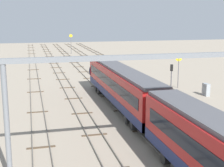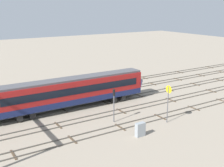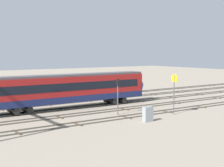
{
  "view_description": "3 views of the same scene",
  "coord_description": "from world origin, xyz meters",
  "px_view_note": "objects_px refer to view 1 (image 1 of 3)",
  "views": [
    {
      "loc": [
        -42.3,
        10.43,
        10.75
      ],
      "look_at": [
        0.59,
        -0.58,
        1.72
      ],
      "focal_mm": 51.6,
      "sensor_mm": 36.0,
      "label": 1
    },
    {
      "loc": [
        -23.19,
        -39.31,
        15.52
      ],
      "look_at": [
        0.36,
        -1.75,
        3.61
      ],
      "focal_mm": 46.5,
      "sensor_mm": 36.0,
      "label": 2
    },
    {
      "loc": [
        -28.79,
        -42.77,
        8.15
      ],
      "look_at": [
        1.83,
        0.48,
        3.16
      ],
      "focal_mm": 54.34,
      "sensor_mm": 36.0,
      "label": 3
    }
  ],
  "objects_px": {
    "speed_sign_near_foreground": "(179,66)",
    "speed_sign_far_trackside": "(71,41)",
    "signal_light_trackside_approach": "(171,76)",
    "overhead_gantry": "(181,77)",
    "relay_cabinet": "(206,90)"
  },
  "relations": [
    {
      "from": "signal_light_trackside_approach",
      "to": "relay_cabinet",
      "type": "height_order",
      "value": "signal_light_trackside_approach"
    },
    {
      "from": "relay_cabinet",
      "to": "speed_sign_near_foreground",
      "type": "bearing_deg",
      "value": 14.63
    },
    {
      "from": "signal_light_trackside_approach",
      "to": "speed_sign_near_foreground",
      "type": "bearing_deg",
      "value": -33.28
    },
    {
      "from": "overhead_gantry",
      "to": "speed_sign_far_trackside",
      "type": "height_order",
      "value": "overhead_gantry"
    },
    {
      "from": "speed_sign_far_trackside",
      "to": "signal_light_trackside_approach",
      "type": "bearing_deg",
      "value": -174.36
    },
    {
      "from": "overhead_gantry",
      "to": "signal_light_trackside_approach",
      "type": "distance_m",
      "value": 20.03
    },
    {
      "from": "overhead_gantry",
      "to": "speed_sign_far_trackside",
      "type": "bearing_deg",
      "value": -1.34
    },
    {
      "from": "overhead_gantry",
      "to": "signal_light_trackside_approach",
      "type": "height_order",
      "value": "overhead_gantry"
    },
    {
      "from": "overhead_gantry",
      "to": "speed_sign_near_foreground",
      "type": "height_order",
      "value": "overhead_gantry"
    },
    {
      "from": "speed_sign_near_foreground",
      "to": "speed_sign_far_trackside",
      "type": "xyz_separation_m",
      "value": [
        53.42,
        9.88,
        0.3
      ]
    },
    {
      "from": "speed_sign_far_trackside",
      "to": "signal_light_trackside_approach",
      "type": "height_order",
      "value": "speed_sign_far_trackside"
    },
    {
      "from": "overhead_gantry",
      "to": "speed_sign_near_foreground",
      "type": "relative_size",
      "value": 4.77
    },
    {
      "from": "speed_sign_near_foreground",
      "to": "relay_cabinet",
      "type": "relative_size",
      "value": 3.03
    },
    {
      "from": "speed_sign_near_foreground",
      "to": "relay_cabinet",
      "type": "height_order",
      "value": "speed_sign_near_foreground"
    },
    {
      "from": "overhead_gantry",
      "to": "speed_sign_far_trackside",
      "type": "distance_m",
      "value": 77.74
    }
  ]
}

